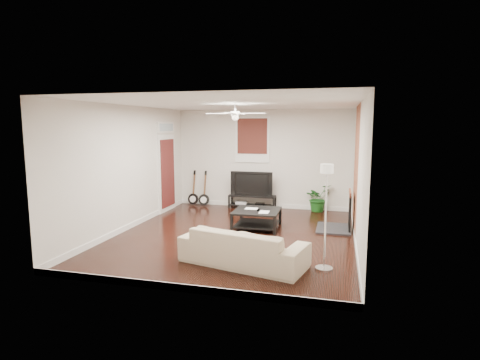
% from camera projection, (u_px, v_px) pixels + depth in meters
% --- Properties ---
extents(room, '(5.01, 6.01, 2.81)m').
position_uv_depth(room, '(235.00, 171.00, 8.23)').
color(room, black).
rests_on(room, ground).
extents(brick_accent, '(0.02, 2.20, 2.80)m').
position_uv_depth(brick_accent, '(356.00, 169.00, 8.57)').
color(brick_accent, brown).
rests_on(brick_accent, floor).
extents(fireplace, '(0.80, 1.10, 0.92)m').
position_uv_depth(fireplace, '(341.00, 210.00, 8.77)').
color(fireplace, black).
rests_on(fireplace, floor).
extents(window_back, '(1.00, 0.06, 1.30)m').
position_uv_depth(window_back, '(252.00, 140.00, 11.07)').
color(window_back, '#3E1B10').
rests_on(window_back, wall_back).
extents(door_left, '(0.08, 1.00, 2.50)m').
position_uv_depth(door_left, '(167.00, 166.00, 10.68)').
color(door_left, white).
rests_on(door_left, wall_left).
extents(tv_stand, '(1.34, 0.36, 0.37)m').
position_uv_depth(tv_stand, '(252.00, 202.00, 11.12)').
color(tv_stand, black).
rests_on(tv_stand, floor).
extents(tv, '(1.20, 0.16, 0.69)m').
position_uv_depth(tv, '(252.00, 183.00, 11.07)').
color(tv, black).
rests_on(tv, tv_stand).
extents(coffee_table, '(1.05, 1.05, 0.43)m').
position_uv_depth(coffee_table, '(257.00, 219.00, 8.96)').
color(coffee_table, black).
rests_on(coffee_table, floor).
extents(sofa, '(2.29, 1.33, 0.63)m').
position_uv_depth(sofa, '(243.00, 246.00, 6.61)').
color(sofa, '#C6B095').
rests_on(sofa, floor).
extents(floor_lamp, '(0.35, 0.35, 1.76)m').
position_uv_depth(floor_lamp, '(325.00, 217.00, 6.30)').
color(floor_lamp, white).
rests_on(floor_lamp, floor).
extents(potted_plant, '(0.88, 0.90, 0.75)m').
position_uv_depth(potted_plant, '(318.00, 198.00, 10.68)').
color(potted_plant, '#175319').
rests_on(potted_plant, floor).
extents(guitar_left, '(0.34, 0.25, 1.04)m').
position_uv_depth(guitar_left, '(193.00, 188.00, 11.49)').
color(guitar_left, black).
rests_on(guitar_left, floor).
extents(guitar_right, '(0.33, 0.24, 1.04)m').
position_uv_depth(guitar_right, '(204.00, 189.00, 11.38)').
color(guitar_right, black).
rests_on(guitar_right, floor).
extents(ceiling_fan, '(1.24, 1.24, 0.32)m').
position_uv_depth(ceiling_fan, '(235.00, 113.00, 8.06)').
color(ceiling_fan, white).
rests_on(ceiling_fan, ceiling).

